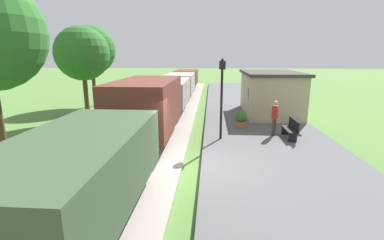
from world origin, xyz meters
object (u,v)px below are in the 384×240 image
at_px(person_waiting, 275,117).
at_px(tree_field_left, 91,50).
at_px(station_hut, 270,93).
at_px(tree_trackside_far, 82,54).
at_px(bench_near_hut, 291,128).
at_px(lamp_post_near, 222,84).
at_px(freight_train, 168,94).
at_px(potted_planter, 241,119).

relative_size(person_waiting, tree_field_left, 0.27).
distance_m(station_hut, tree_trackside_far, 12.07).
bearing_deg(tree_trackside_far, station_hut, 8.86).
height_order(station_hut, person_waiting, station_hut).
relative_size(bench_near_hut, lamp_post_near, 0.41).
relative_size(freight_train, potted_planter, 35.59).
xyz_separation_m(freight_train, person_waiting, (5.99, -5.33, -0.28)).
bearing_deg(freight_train, tree_trackside_far, -157.86).
bearing_deg(lamp_post_near, tree_trackside_far, 153.72).
distance_m(bench_near_hut, lamp_post_near, 3.90).
bearing_deg(lamp_post_near, freight_train, 119.22).
bearing_deg(tree_trackside_far, lamp_post_near, -26.28).
relative_size(station_hut, bench_near_hut, 3.87).
xyz_separation_m(station_hut, bench_near_hut, (-0.12, -5.59, -0.93)).
bearing_deg(person_waiting, potted_planter, -20.69).
bearing_deg(freight_train, lamp_post_near, -60.78).
bearing_deg(freight_train, tree_field_left, 154.51).
xyz_separation_m(freight_train, station_hut, (6.80, -0.16, 0.19)).
relative_size(station_hut, person_waiting, 3.39).
bearing_deg(freight_train, person_waiting, -41.66).
distance_m(station_hut, lamp_post_near, 6.91).
bearing_deg(person_waiting, bench_near_hut, 171.91).
bearing_deg(potted_planter, lamp_post_near, -118.17).
bearing_deg(tree_field_left, tree_trackside_far, -71.49).
bearing_deg(station_hut, tree_field_left, 166.13).
height_order(potted_planter, lamp_post_near, lamp_post_near).
bearing_deg(tree_field_left, person_waiting, -33.96).
distance_m(bench_near_hut, potted_planter, 2.82).
xyz_separation_m(station_hut, tree_field_left, (-13.39, 3.30, 2.80)).
distance_m(person_waiting, tree_field_left, 15.51).
relative_size(person_waiting, lamp_post_near, 0.46).
xyz_separation_m(bench_near_hut, lamp_post_near, (-3.28, -0.31, 2.08)).
bearing_deg(bench_near_hut, person_waiting, 148.27).
bearing_deg(station_hut, person_waiting, -98.92).
height_order(potted_planter, tree_field_left, tree_field_left).
relative_size(freight_train, station_hut, 5.62).
relative_size(freight_train, tree_field_left, 5.13).
distance_m(freight_train, tree_field_left, 7.89).
xyz_separation_m(freight_train, tree_trackside_far, (-4.87, -1.98, 2.68)).
bearing_deg(lamp_post_near, person_waiting, 15.76).
xyz_separation_m(person_waiting, potted_planter, (-1.45, 1.41, -0.46)).
relative_size(bench_near_hut, person_waiting, 0.88).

